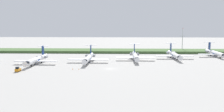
% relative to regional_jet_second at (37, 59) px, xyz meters
% --- Properties ---
extents(ground_plane, '(500.00, 500.00, 0.00)m').
position_rel_regional_jet_second_xyz_m(ground_plane, '(40.69, 17.63, -2.54)').
color(ground_plane, '#9E9B96').
extents(grass_berm, '(320.00, 20.00, 1.84)m').
position_rel_regional_jet_second_xyz_m(grass_berm, '(40.69, 55.49, -1.62)').
color(grass_berm, '#426033').
rests_on(grass_berm, ground).
extents(regional_jet_second, '(22.81, 31.00, 9.00)m').
position_rel_regional_jet_second_xyz_m(regional_jet_second, '(0.00, 0.00, 0.00)').
color(regional_jet_second, white).
rests_on(regional_jet_second, ground).
extents(regional_jet_third, '(22.81, 31.00, 9.00)m').
position_rel_regional_jet_second_xyz_m(regional_jet_third, '(27.45, 6.73, 0.00)').
color(regional_jet_third, white).
rests_on(regional_jet_third, ground).
extents(regional_jet_fourth, '(22.81, 31.00, 9.00)m').
position_rel_regional_jet_second_xyz_m(regional_jet_fourth, '(54.61, 15.25, 0.00)').
color(regional_jet_fourth, white).
rests_on(regional_jet_fourth, ground).
extents(regional_jet_fifth, '(22.81, 31.00, 9.00)m').
position_rel_regional_jet_second_xyz_m(regional_jet_fifth, '(79.64, 22.85, 0.00)').
color(regional_jet_fifth, white).
rests_on(regional_jet_fifth, ground).
extents(regional_jet_sixth, '(22.81, 31.00, 9.00)m').
position_rel_regional_jet_second_xyz_m(regional_jet_sixth, '(108.93, 32.02, 0.00)').
color(regional_jet_sixth, white).
rests_on(regional_jet_sixth, ground).
extents(antenna_mast, '(4.40, 0.50, 18.65)m').
position_rel_regional_jet_second_xyz_m(antenna_mast, '(95.98, 65.58, 5.28)').
color(antenna_mast, '#B2B2B7').
rests_on(antenna_mast, ground).
extents(baggage_tug, '(1.72, 3.20, 2.30)m').
position_rel_regional_jet_second_xyz_m(baggage_tug, '(-1.08, -20.89, -1.53)').
color(baggage_tug, orange).
rests_on(baggage_tug, ground).
extents(safety_cone_front_marker, '(0.44, 0.44, 0.55)m').
position_rel_regional_jet_second_xyz_m(safety_cone_front_marker, '(22.82, -14.69, -2.26)').
color(safety_cone_front_marker, orange).
rests_on(safety_cone_front_marker, ground).
extents(safety_cone_mid_marker, '(0.44, 0.44, 0.55)m').
position_rel_regional_jet_second_xyz_m(safety_cone_mid_marker, '(25.75, -14.76, -2.26)').
color(safety_cone_mid_marker, orange).
rests_on(safety_cone_mid_marker, ground).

